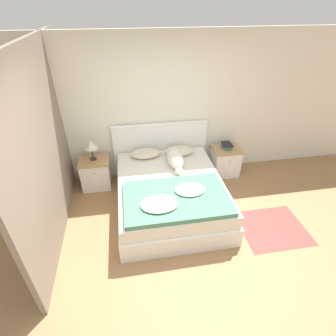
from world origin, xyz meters
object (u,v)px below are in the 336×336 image
object	(u,v)px
pillow_left	(146,153)
dog	(175,159)
bed	(170,194)
book_stack	(227,146)
nightstand_left	(96,173)
pillow_right	(179,151)
table_lamp	(91,145)
nightstand_right	(225,161)

from	to	relation	value
pillow_left	dog	bearing A→B (deg)	-36.20
bed	book_stack	world-z (taller)	book_stack
nightstand_left	pillow_right	distance (m)	1.56
book_stack	bed	bearing A→B (deg)	-146.18
pillow_left	table_lamp	xyz separation A→B (m)	(-0.91, 0.03, 0.24)
pillow_left	dog	xyz separation A→B (m)	(0.47, -0.35, 0.05)
pillow_left	table_lamp	size ratio (longest dim) A/B	1.42
nightstand_left	table_lamp	size ratio (longest dim) A/B	1.45
nightstand_left	nightstand_right	xyz separation A→B (m)	(2.44, 0.00, 0.00)
pillow_right	table_lamp	distance (m)	1.55
bed	nightstand_right	bearing A→B (deg)	33.04
nightstand_right	pillow_left	distance (m)	1.56
nightstand_left	book_stack	xyz separation A→B (m)	(2.44, 0.02, 0.32)
pillow_right	table_lamp	world-z (taller)	table_lamp
bed	nightstand_left	bearing A→B (deg)	146.96
nightstand_left	dog	size ratio (longest dim) A/B	0.69
pillow_right	dog	xyz separation A→B (m)	(-0.14, -0.35, 0.05)
bed	nightstand_left	xyz separation A→B (m)	(-1.22, 0.79, 0.01)
nightstand_left	table_lamp	world-z (taller)	table_lamp
nightstand_right	pillow_right	world-z (taller)	pillow_right
nightstand_right	pillow_right	bearing A→B (deg)	-179.74
bed	dog	xyz separation A→B (m)	(0.17, 0.44, 0.39)
nightstand_left	pillow_left	size ratio (longest dim) A/B	1.02
bed	nightstand_left	distance (m)	1.46
nightstand_right	table_lamp	xyz separation A→B (m)	(-2.44, 0.02, 0.56)
dog	book_stack	distance (m)	1.12
bed	pillow_right	bearing A→B (deg)	68.81
nightstand_right	table_lamp	world-z (taller)	table_lamp
book_stack	table_lamp	bearing A→B (deg)	-179.96
bed	nightstand_left	size ratio (longest dim) A/B	3.64
bed	nightstand_left	world-z (taller)	nightstand_left
pillow_left	dog	distance (m)	0.59
pillow_right	dog	distance (m)	0.38
dog	book_stack	xyz separation A→B (m)	(1.05, 0.37, -0.05)
book_stack	dog	bearing A→B (deg)	-160.45
nightstand_right	table_lamp	distance (m)	2.50
bed	book_stack	size ratio (longest dim) A/B	8.56
bed	book_stack	distance (m)	1.51
nightstand_right	book_stack	xyz separation A→B (m)	(0.00, 0.02, 0.32)
bed	table_lamp	world-z (taller)	table_lamp
pillow_left	pillow_right	size ratio (longest dim) A/B	1.00
nightstand_left	dog	world-z (taller)	dog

